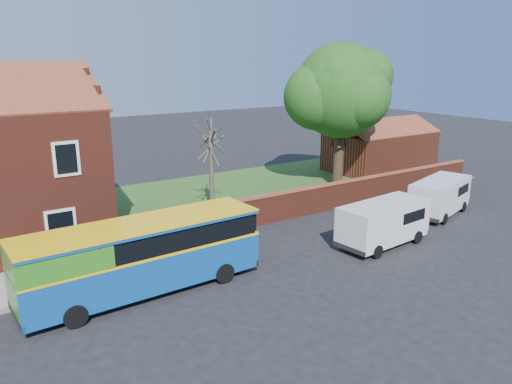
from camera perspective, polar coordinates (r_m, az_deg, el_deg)
ground at (r=18.38m, az=-4.50°, el=-13.35°), size 120.00×120.00×0.00m
grass_strip at (r=35.27m, az=3.75°, el=0.83°), size 26.00×12.00×0.04m
boundary_wall at (r=30.67m, az=10.53°, el=-0.08°), size 22.00×0.38×1.60m
outbuilding at (r=40.89m, az=13.94°, el=4.70°), size 8.20×5.06×4.17m
bus at (r=19.33m, az=-13.64°, el=-7.03°), size 9.29×2.70×2.81m
van_near at (r=24.55m, az=14.37°, el=-3.31°), size 4.93×2.33×2.10m
van_far at (r=30.22m, az=20.28°, el=-0.36°), size 4.99×3.08×2.04m
large_tree at (r=34.42m, az=9.60°, el=11.02°), size 7.97×6.31×9.72m
bare_tree at (r=28.43m, az=-5.12°, el=2.79°), size 1.96×2.33×5.22m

